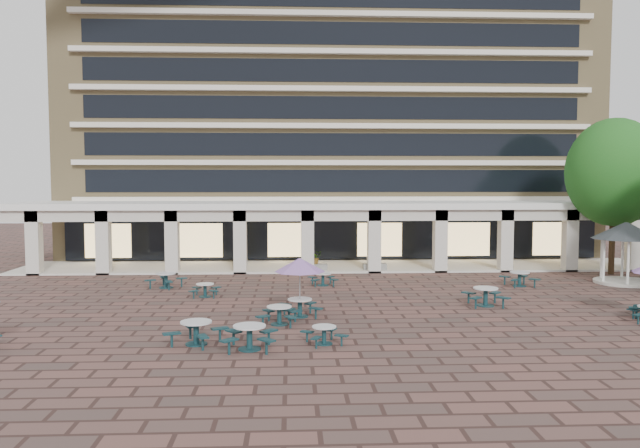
# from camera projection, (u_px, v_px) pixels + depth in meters

# --- Properties ---
(ground) EXTENTS (120.00, 120.00, 0.00)m
(ground) POSITION_uv_depth(u_px,v_px,m) (364.00, 315.00, 27.12)
(ground) COLOR brown
(ground) RESTS_ON ground
(apartment_building) EXTENTS (40.00, 15.50, 25.20)m
(apartment_building) POSITION_uv_depth(u_px,v_px,m) (328.00, 99.00, 51.62)
(apartment_building) COLOR tan
(apartment_building) RESTS_ON ground
(retail_arcade) EXTENTS (42.00, 6.60, 4.40)m
(retail_arcade) POSITION_uv_depth(u_px,v_px,m) (338.00, 223.00, 41.66)
(retail_arcade) COLOR white
(retail_arcade) RESTS_ON ground
(picnic_table_0) EXTENTS (2.29, 2.29, 0.84)m
(picnic_table_0) POSITION_uv_depth(u_px,v_px,m) (196.00, 331.00, 22.14)
(picnic_table_0) COLOR #14393C
(picnic_table_0) RESTS_ON ground
(picnic_table_1) EXTENTS (1.95, 1.95, 0.85)m
(picnic_table_1) POSITION_uv_depth(u_px,v_px,m) (249.00, 335.00, 21.46)
(picnic_table_1) COLOR #14393C
(picnic_table_1) RESTS_ON ground
(picnic_table_2) EXTENTS (1.73, 1.73, 0.65)m
(picnic_table_2) POSITION_uv_depth(u_px,v_px,m) (324.00, 333.00, 22.20)
(picnic_table_2) COLOR #14393C
(picnic_table_2) RESTS_ON ground
(picnic_table_5) EXTENTS (1.90, 1.90, 0.76)m
(picnic_table_5) POSITION_uv_depth(u_px,v_px,m) (279.00, 314.00, 25.20)
(picnic_table_5) COLOR #14393C
(picnic_table_5) RESTS_ON ground
(picnic_table_6) EXTENTS (2.18, 2.18, 2.52)m
(picnic_table_6) POSITION_uv_depth(u_px,v_px,m) (300.00, 267.00, 26.52)
(picnic_table_6) COLOR #14393C
(picnic_table_6) RESTS_ON ground
(picnic_table_8) EXTENTS (2.23, 2.23, 0.81)m
(picnic_table_8) POSITION_uv_depth(u_px,v_px,m) (166.00, 279.00, 33.84)
(picnic_table_8) COLOR #14393C
(picnic_table_8) RESTS_ON ground
(picnic_table_9) EXTENTS (1.51, 1.51, 0.67)m
(picnic_table_9) POSITION_uv_depth(u_px,v_px,m) (205.00, 289.00, 31.22)
(picnic_table_9) COLOR #14393C
(picnic_table_9) RESTS_ON ground
(picnic_table_10) EXTENTS (1.97, 1.97, 0.86)m
(picnic_table_10) POSITION_uv_depth(u_px,v_px,m) (486.00, 295.00, 28.97)
(picnic_table_10) COLOR #14393C
(picnic_table_10) RESTS_ON ground
(picnic_table_12) EXTENTS (1.68, 1.68, 0.70)m
(picnic_table_12) POSITION_uv_depth(u_px,v_px,m) (323.00, 278.00, 34.57)
(picnic_table_12) COLOR #14393C
(picnic_table_12) RESTS_ON ground
(picnic_table_13) EXTENTS (1.95, 1.95, 0.80)m
(picnic_table_13) POSITION_uv_depth(u_px,v_px,m) (520.00, 278.00, 34.35)
(picnic_table_13) COLOR #14393C
(picnic_table_13) RESTS_ON ground
(gazebo) EXTENTS (3.72, 3.72, 3.47)m
(gazebo) POSITION_uv_depth(u_px,v_px,m) (626.00, 238.00, 35.18)
(gazebo) COLOR beige
(gazebo) RESTS_ON ground
(tree_east_c) EXTENTS (5.81, 5.81, 9.68)m
(tree_east_c) POSITION_uv_depth(u_px,v_px,m) (614.00, 172.00, 38.41)
(tree_east_c) COLOR #3C2818
(tree_east_c) RESTS_ON ground
(planter_left) EXTENTS (1.50, 0.83, 1.33)m
(planter_left) POSITION_uv_depth(u_px,v_px,m) (316.00, 263.00, 39.86)
(planter_left) COLOR gray
(planter_left) RESTS_ON ground
(planter_right) EXTENTS (1.50, 0.78, 1.24)m
(planter_right) POSITION_uv_depth(u_px,v_px,m) (375.00, 264.00, 40.05)
(planter_right) COLOR gray
(planter_right) RESTS_ON ground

